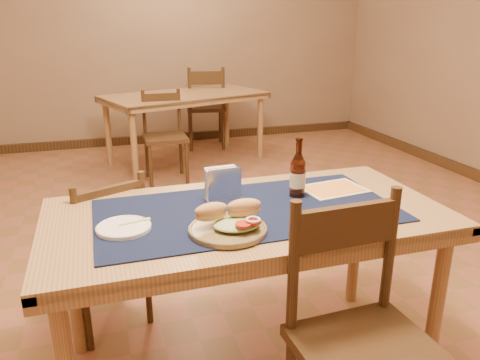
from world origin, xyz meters
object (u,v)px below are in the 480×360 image
object	(u,v)px
beer_bottle	(298,175)
napkin_holder	(223,184)
sandwich_plate	(230,224)
chair_main_far	(103,249)
main_table	(247,229)
back_table	(185,101)
chair_main_near	(364,340)

from	to	relation	value
beer_bottle	napkin_holder	bearing A→B (deg)	168.08
sandwich_plate	beer_bottle	xyz separation A→B (m)	(0.38, 0.26, 0.07)
chair_main_far	beer_bottle	xyz separation A→B (m)	(0.83, -0.41, 0.42)
main_table	beer_bottle	distance (m)	0.33
chair_main_far	back_table	bearing A→B (deg)	70.96
chair_main_near	back_table	bearing A→B (deg)	87.34
chair_main_near	napkin_holder	world-z (taller)	chair_main_near
chair_main_near	chair_main_far	bearing A→B (deg)	126.70
chair_main_far	chair_main_near	bearing A→B (deg)	-53.30
main_table	napkin_holder	distance (m)	0.22
main_table	chair_main_near	bearing A→B (deg)	-69.55
chair_main_far	beer_bottle	size ratio (longest dim) A/B	3.18
chair_main_near	sandwich_plate	world-z (taller)	chair_main_near
chair_main_near	beer_bottle	distance (m)	0.75
main_table	sandwich_plate	size ratio (longest dim) A/B	5.60
chair_main_far	napkin_holder	xyz separation A→B (m)	(0.52, -0.34, 0.40)
back_table	chair_main_far	bearing A→B (deg)	-109.04
chair_main_far	main_table	bearing A→B (deg)	-40.33
chair_main_far	sandwich_plate	world-z (taller)	sandwich_plate
back_table	napkin_holder	bearing A→B (deg)	-98.16
beer_bottle	napkin_holder	size ratio (longest dim) A/B	1.58
main_table	back_table	size ratio (longest dim) A/B	0.86
sandwich_plate	napkin_holder	bearing A→B (deg)	78.75
chair_main_near	main_table	bearing A→B (deg)	110.45
main_table	chair_main_near	xyz separation A→B (m)	(0.21, -0.57, -0.17)
chair_main_far	napkin_holder	distance (m)	0.74
main_table	chair_main_near	world-z (taller)	chair_main_near
chair_main_far	beer_bottle	bearing A→B (deg)	-25.97
back_table	chair_main_near	xyz separation A→B (m)	(-0.18, -3.87, -0.17)
sandwich_plate	beer_bottle	size ratio (longest dim) A/B	1.11
main_table	beer_bottle	size ratio (longest dim) A/B	6.20
chair_main_near	sandwich_plate	bearing A→B (deg)	130.57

